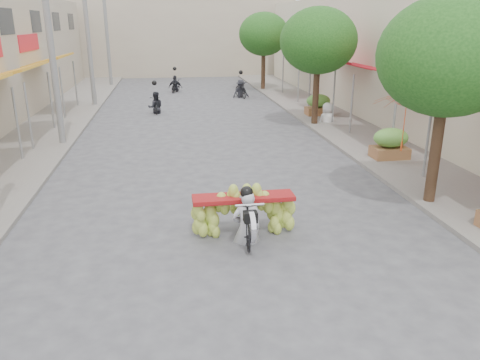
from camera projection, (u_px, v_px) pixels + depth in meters
The scene contains 19 objects.
ground at pixel (255, 310), 7.82m from camera, with size 120.00×120.00×0.00m, color #515156.
sidewalk_left at pixel (39, 129), 20.83m from camera, with size 4.00×60.00×0.12m, color slate.
sidewalk_right at pixel (340, 119), 22.86m from camera, with size 4.00×60.00×0.12m, color slate.
shophouse_row_right at pixel (454, 58), 21.70m from camera, with size 9.77×40.00×6.00m.
far_building at pixel (179, 35), 42.27m from camera, with size 20.00×6.00×7.00m, color tan.
utility_pole_mid at pixel (50, 38), 16.98m from camera, with size 0.60×0.24×8.00m.
utility_pole_far at pixel (88, 33), 25.41m from camera, with size 0.60×0.24×8.00m.
utility_pole_back at pixel (107, 30), 33.83m from camera, with size 0.60×0.24×8.00m.
street_tree_near at pixel (449, 57), 11.13m from camera, with size 3.40×3.40×5.25m.
street_tree_mid at pixel (319, 41), 20.50m from camera, with size 3.40×3.40×5.25m.
street_tree_far at pixel (264, 34), 31.73m from camera, with size 3.40×3.40×5.25m.
produce_crate_mid at pixel (391, 141), 15.98m from camera, with size 1.20×0.88×1.16m.
produce_crate_far at pixel (318, 103), 23.47m from camera, with size 1.20×0.88×1.16m.
banana_motorbike at pixel (245, 208), 10.19m from camera, with size 2.26×1.90×2.18m.
market_umbrella at pixel (408, 93), 14.24m from camera, with size 2.69×2.69×1.86m.
pedestrian at pixel (328, 103), 21.70m from camera, with size 0.96×0.65×1.80m.
bg_motorbike_a at pixel (155, 98), 24.46m from camera, with size 0.83×1.43×1.95m.
bg_motorbike_b at pixel (241, 84), 29.52m from camera, with size 1.15×1.90×1.95m.
bg_motorbike_c at pixel (175, 80), 31.88m from camera, with size 1.09×1.63×1.95m.
Camera 1 is at (-1.27, -6.59, 4.57)m, focal length 35.00 mm.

